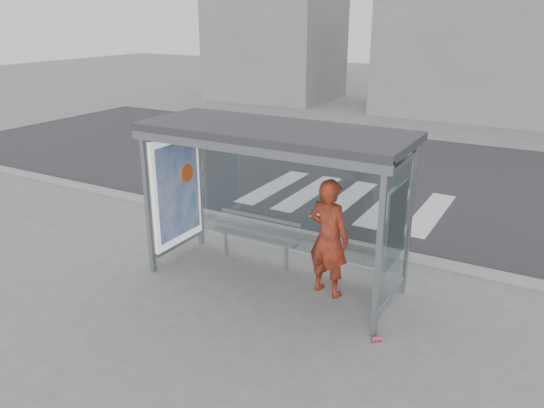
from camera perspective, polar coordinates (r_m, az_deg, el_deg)
The scene contains 10 objects.
ground at distance 8.99m, azimuth 0.10°, elevation -8.31°, with size 80.00×80.00×0.00m, color slate.
road at distance 15.05m, azimuth 13.33°, elevation 2.93°, with size 30.00×10.00×0.01m, color #2C2C2F.
curb at distance 10.54m, azimuth 5.33°, elevation -3.63°, with size 30.00×0.18×0.12m, color gray.
crosswalk at distance 12.94m, azimuth 7.99°, elevation 0.50°, with size 4.55×3.00×0.00m.
bus_shelter at distance 8.47m, azimuth -1.88°, elevation 4.38°, with size 4.25×1.65×2.62m.
building_left at distance 28.55m, azimuth 0.39°, elevation 17.33°, with size 6.00×5.00×6.00m, color slate.
building_center at distance 25.27m, azimuth 21.31°, elevation 14.58°, with size 8.00×5.00×5.00m, color slate.
person at distance 8.28m, azimuth 6.11°, elevation -3.63°, with size 0.70×0.46×1.92m, color #C94A12.
bench at distance 9.45m, azimuth -1.76°, elevation -3.47°, with size 1.62×0.31×0.84m.
soda_can at distance 7.62m, azimuth 11.16°, elevation -14.08°, with size 0.07×0.07×0.14m, color #EE467E.
Camera 1 is at (3.89, -6.91, 4.24)m, focal length 35.00 mm.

